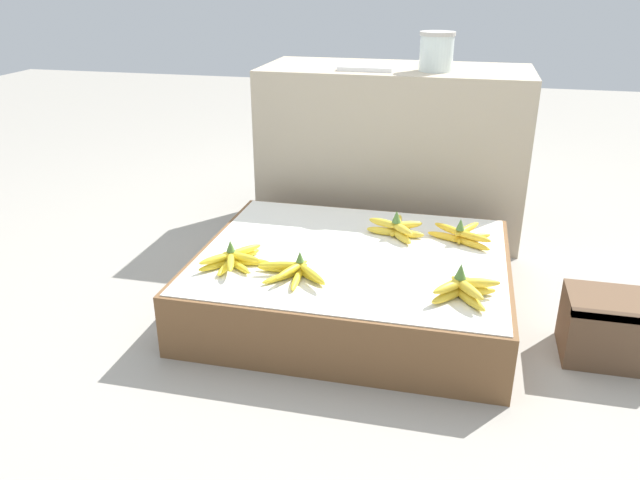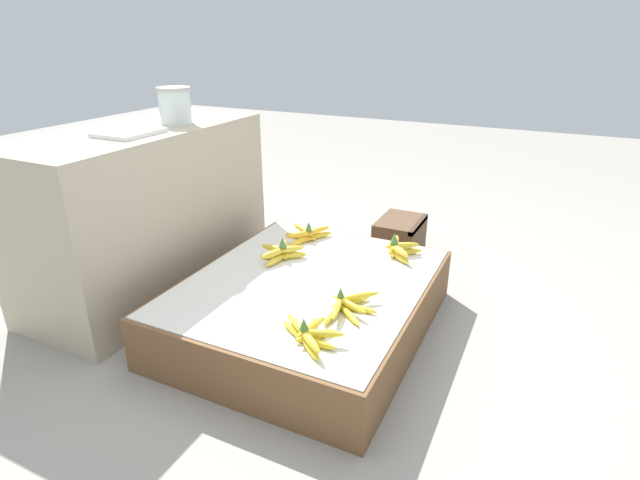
% 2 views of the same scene
% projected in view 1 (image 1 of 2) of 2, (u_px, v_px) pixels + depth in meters
% --- Properties ---
extents(ground_plane, '(10.00, 10.00, 0.00)m').
position_uv_depth(ground_plane, '(352.00, 308.00, 2.25)').
color(ground_plane, gray).
extents(display_platform, '(1.06, 0.90, 0.22)m').
position_uv_depth(display_platform, '(352.00, 281.00, 2.21)').
color(display_platform, brown).
rests_on(display_platform, ground_plane).
extents(back_vendor_table, '(1.16, 0.51, 0.74)m').
position_uv_depth(back_vendor_table, '(392.00, 150.00, 2.84)').
color(back_vendor_table, tan).
rests_on(back_vendor_table, ground_plane).
extents(wooden_crate, '(0.30, 0.22, 0.21)m').
position_uv_depth(wooden_crate, '(613.00, 328.00, 1.93)').
color(wooden_crate, brown).
rests_on(wooden_crate, ground_plane).
extents(banana_bunch_front_left, '(0.22, 0.24, 0.09)m').
position_uv_depth(banana_bunch_front_left, '(234.00, 259.00, 2.06)').
color(banana_bunch_front_left, yellow).
rests_on(banana_bunch_front_left, display_platform).
extents(banana_bunch_front_midleft, '(0.26, 0.17, 0.08)m').
position_uv_depth(banana_bunch_front_midleft, '(294.00, 272.00, 1.98)').
color(banana_bunch_front_midleft, yellow).
rests_on(banana_bunch_front_midleft, display_platform).
extents(banana_bunch_front_right, '(0.21, 0.16, 0.11)m').
position_uv_depth(banana_bunch_front_right, '(463.00, 289.00, 1.85)').
color(banana_bunch_front_right, gold).
rests_on(banana_bunch_front_right, display_platform).
extents(banana_bunch_middle_midright, '(0.22, 0.20, 0.10)m').
position_uv_depth(banana_bunch_middle_midright, '(397.00, 228.00, 2.30)').
color(banana_bunch_middle_midright, gold).
rests_on(banana_bunch_middle_midright, display_platform).
extents(banana_bunch_middle_right, '(0.24, 0.20, 0.09)m').
position_uv_depth(banana_bunch_middle_right, '(462.00, 235.00, 2.25)').
color(banana_bunch_middle_right, gold).
rests_on(banana_bunch_middle_right, display_platform).
extents(glass_jar, '(0.15, 0.15, 0.16)m').
position_uv_depth(glass_jar, '(437.00, 51.00, 2.55)').
color(glass_jar, silver).
rests_on(glass_jar, back_vendor_table).
extents(foam_tray_white, '(0.23, 0.19, 0.02)m').
position_uv_depth(foam_tray_white, '(368.00, 67.00, 2.64)').
color(foam_tray_white, white).
rests_on(foam_tray_white, back_vendor_table).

